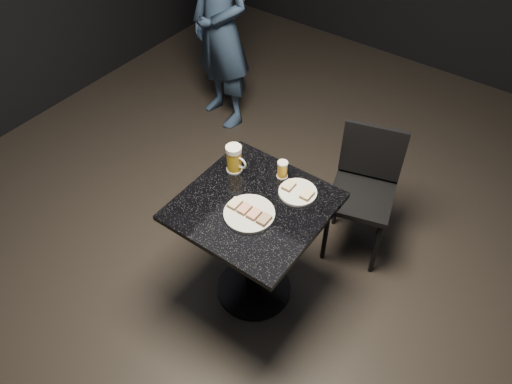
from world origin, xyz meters
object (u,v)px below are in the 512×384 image
(beer_tumbler, at_px, (282,169))
(chair, at_px, (364,185))
(plate_large, at_px, (249,214))
(plate_small, at_px, (298,192))
(table, at_px, (254,235))
(patron, at_px, (221,27))
(beer_mug, at_px, (234,159))

(beer_tumbler, bearing_deg, chair, 56.85)
(plate_large, height_order, plate_small, same)
(beer_tumbler, bearing_deg, plate_small, -23.41)
(plate_large, relative_size, chair, 0.29)
(plate_large, xyz_separation_m, plate_small, (0.11, 0.26, 0.00))
(plate_large, bearing_deg, table, 109.01)
(plate_small, distance_m, patron, 1.72)
(beer_tumbler, xyz_separation_m, chair, (0.29, 0.45, -0.30))
(table, bearing_deg, plate_small, 54.85)
(table, bearing_deg, patron, 134.05)
(patron, bearing_deg, plate_small, -23.00)
(plate_small, distance_m, beer_tumbler, 0.15)
(beer_mug, bearing_deg, plate_large, -39.82)
(plate_small, height_order, beer_tumbler, beer_tumbler)
(plate_small, relative_size, beer_tumbler, 1.98)
(table, height_order, beer_mug, beer_mug)
(plate_small, relative_size, table, 0.26)
(chair, bearing_deg, beer_mug, -133.21)
(table, bearing_deg, beer_mug, 148.09)
(beer_mug, relative_size, chair, 0.19)
(plate_large, distance_m, beer_mug, 0.33)
(table, relative_size, chair, 0.88)
(table, xyz_separation_m, beer_mug, (-0.23, 0.14, 0.32))
(patron, height_order, table, patron)
(plate_small, height_order, chair, chair)
(patron, bearing_deg, chair, -5.07)
(plate_large, distance_m, chair, 0.85)
(table, bearing_deg, plate_large, -70.99)
(plate_large, bearing_deg, beer_mug, 140.18)
(plate_small, bearing_deg, patron, 141.76)
(patron, height_order, beer_tumbler, patron)
(plate_large, relative_size, plate_small, 1.29)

